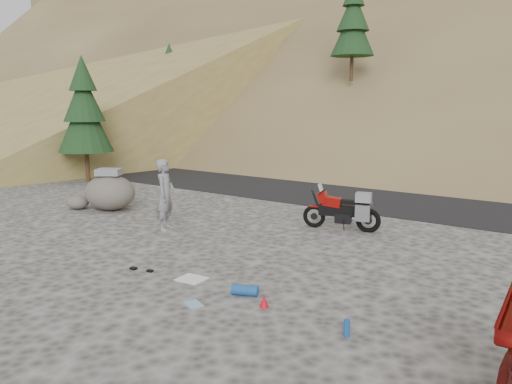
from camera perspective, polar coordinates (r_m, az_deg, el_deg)
ground at (r=10.48m, az=-3.76°, el=-7.29°), size 140.00×140.00×0.00m
road at (r=18.12m, az=14.91°, el=-0.26°), size 120.00×7.00×0.05m
conifer_verge at (r=21.28m, az=-19.05°, el=8.83°), size 2.20×2.20×5.04m
motorcycle at (r=12.63m, az=10.11°, el=-2.11°), size 1.92×0.88×1.17m
man at (r=12.77m, az=-10.19°, el=-4.27°), size 0.65×0.77×1.79m
boulder at (r=15.48m, az=-16.35°, el=-0.00°), size 1.99×1.85×1.22m
small_rock at (r=15.95m, az=-19.70°, el=-1.10°), size 0.75×0.69×0.42m
gear_white_cloth at (r=9.18m, az=-7.35°, el=-9.82°), size 0.52×0.47×0.02m
gear_blue_mat at (r=8.37m, az=-1.29°, el=-11.15°), size 0.47×0.34×0.18m
gear_bottle at (r=7.10m, az=10.33°, el=-15.04°), size 0.09×0.09×0.24m
gear_funnel at (r=7.91m, az=0.93°, el=-12.36°), size 0.19×0.19×0.19m
gear_glove_a at (r=9.91m, az=-13.83°, el=-8.47°), size 0.13×0.10×0.04m
gear_glove_b at (r=9.70m, az=-12.04°, el=-8.80°), size 0.12×0.10×0.04m
gear_blue_cloth at (r=8.10m, az=-7.16°, el=-12.59°), size 0.37×0.32×0.01m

